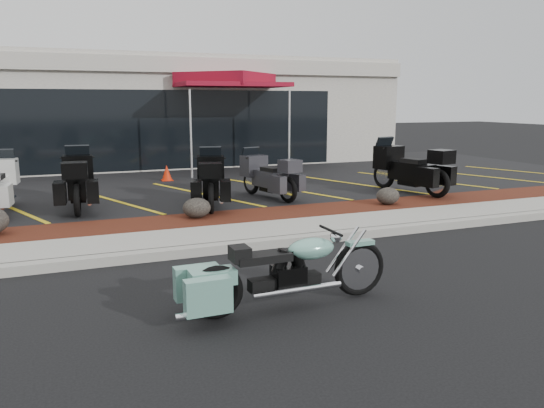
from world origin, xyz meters
name	(u,v)px	position (x,y,z in m)	size (l,w,h in m)	color
ground	(293,262)	(0.00, 0.00, 0.00)	(90.00, 90.00, 0.00)	black
curb	(272,243)	(0.00, 0.90, 0.07)	(24.00, 0.25, 0.15)	gray
sidewalk	(258,233)	(0.00, 1.60, 0.07)	(24.00, 1.20, 0.15)	gray
mulch_bed	(237,220)	(0.00, 2.80, 0.08)	(24.00, 1.20, 0.16)	#34120B
upper_lot	(181,182)	(0.00, 8.20, 0.07)	(26.00, 9.60, 0.15)	black
dealership_building	(146,112)	(0.00, 14.47, 2.01)	(18.00, 8.16, 4.00)	#9D968E
boulder_mid	(197,208)	(-0.80, 2.91, 0.36)	(0.56, 0.47, 0.40)	black
boulder_right	(388,196)	(3.51, 2.72, 0.35)	(0.54, 0.45, 0.38)	black
hero_cruiser	(359,261)	(0.18, -1.65, 0.47)	(2.65, 0.67, 0.93)	#6DAA99
touring_white	(4,178)	(-4.43, 5.72, 0.78)	(2.17, 0.83, 1.26)	silver
touring_black_front	(79,174)	(-2.89, 5.54, 0.81)	(2.27, 0.87, 1.32)	black
touring_black_mid	(211,173)	(-0.01, 4.73, 0.78)	(2.16, 0.83, 1.26)	black
touring_grey	(251,171)	(1.13, 5.15, 0.74)	(2.02, 0.77, 1.18)	#313036
touring_black_rear	(384,163)	(4.68, 4.67, 0.84)	(2.36, 0.90, 1.37)	black
traffic_cone	(167,173)	(-0.40, 8.24, 0.38)	(0.30, 0.30, 0.45)	red
popup_canopy	(226,82)	(2.01, 10.13, 3.06)	(3.72, 3.72, 3.20)	silver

